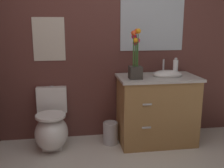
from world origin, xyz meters
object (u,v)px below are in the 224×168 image
object	(u,v)px
vanity_cabinet	(157,109)
trash_bin	(110,133)
toilet	(52,128)
wall_mirror	(152,22)
soap_bottle	(175,67)
flower_vase	(136,61)
wall_poster	(49,39)

from	to	relation	value
vanity_cabinet	trash_bin	bearing A→B (deg)	177.57
vanity_cabinet	trash_bin	xyz separation A→B (m)	(-0.57, 0.02, -0.29)
toilet	trash_bin	world-z (taller)	toilet
toilet	wall_mirror	distance (m)	1.76
soap_bottle	wall_mirror	distance (m)	0.63
trash_bin	wall_mirror	bearing A→B (deg)	25.62
vanity_cabinet	wall_mirror	world-z (taller)	wall_mirror
flower_vase	soap_bottle	xyz separation A→B (m)	(0.53, 0.14, -0.10)
trash_bin	toilet	bearing A→B (deg)	179.80
flower_vase	wall_mirror	distance (m)	0.65
soap_bottle	trash_bin	bearing A→B (deg)	-178.07
soap_bottle	toilet	bearing A→B (deg)	-179.06
vanity_cabinet	flower_vase	xyz separation A→B (m)	(-0.30, -0.09, 0.60)
soap_bottle	wall_poster	distance (m)	1.54
wall_poster	trash_bin	bearing A→B (deg)	-21.29
toilet	wall_poster	xyz separation A→B (m)	(-0.00, 0.27, 1.01)
soap_bottle	vanity_cabinet	bearing A→B (deg)	-167.54
vanity_cabinet	flower_vase	size ratio (longest dim) A/B	1.81
toilet	soap_bottle	bearing A→B (deg)	0.94
vanity_cabinet	wall_poster	size ratio (longest dim) A/B	1.97
vanity_cabinet	soap_bottle	size ratio (longest dim) A/B	4.85
vanity_cabinet	wall_mirror	distance (m)	1.07
soap_bottle	trash_bin	distance (m)	1.12
vanity_cabinet	wall_poster	world-z (taller)	wall_poster
soap_bottle	wall_mirror	xyz separation A→B (m)	(-0.23, 0.24, 0.53)
wall_mirror	soap_bottle	bearing A→B (deg)	-46.29
trash_bin	vanity_cabinet	bearing A→B (deg)	-2.43
soap_bottle	trash_bin	xyz separation A→B (m)	(-0.80, -0.03, -0.78)
toilet	wall_poster	bearing A→B (deg)	90.00
toilet	wall_mirror	xyz separation A→B (m)	(1.26, 0.27, 1.21)
toilet	trash_bin	size ratio (longest dim) A/B	2.54
toilet	flower_vase	xyz separation A→B (m)	(0.96, -0.12, 0.78)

